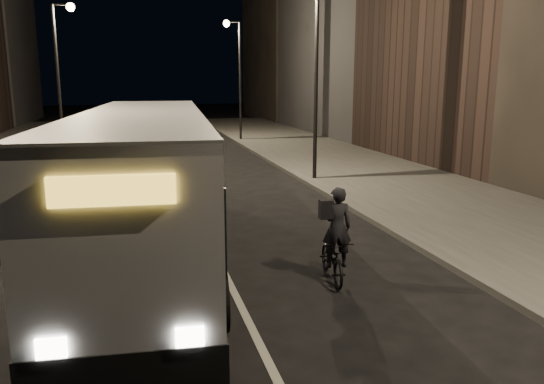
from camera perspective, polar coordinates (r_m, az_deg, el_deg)
ground at (r=10.28m, az=-3.17°, el=-12.57°), size 180.00×180.00×0.00m
sidewalk_right at (r=25.71m, az=9.23°, el=2.42°), size 7.00×70.00×0.16m
streetlight_right_mid at (r=22.38m, az=4.14°, el=14.72°), size 1.20×0.44×8.12m
streetlight_right_far at (r=37.87m, az=-3.88°, el=13.57°), size 1.20×0.44×8.12m
streetlight_left_far at (r=31.39m, az=-21.67°, el=13.12°), size 1.20×0.44×8.12m
city_bus at (r=13.35m, az=-13.47°, el=1.52°), size 3.86×13.27×3.53m
cyclist_on_bicycle at (r=11.55m, az=6.65°, el=-6.11°), size 0.87×1.88×2.09m
car_near at (r=31.76m, az=-9.87°, el=5.21°), size 1.70×3.84×1.28m
car_mid at (r=34.09m, az=-16.13°, el=5.37°), size 1.46×3.93×1.28m
car_far at (r=46.29m, az=-8.44°, el=7.23°), size 2.09×4.14×1.15m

